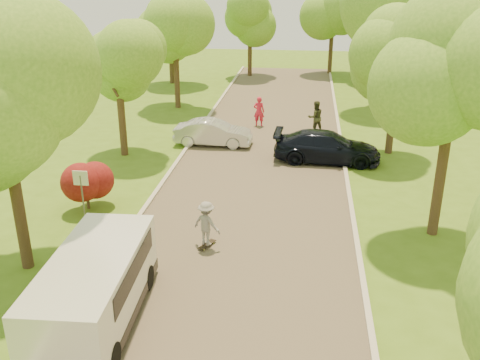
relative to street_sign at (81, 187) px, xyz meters
The scene contains 23 objects.
ground 7.22m from the street_sign, 34.59° to the right, with size 100.00×100.00×0.00m, color #456919.
road 7.22m from the street_sign, 34.59° to the left, with size 8.00×60.00×0.01m, color #4C4438.
curb_left 4.62m from the street_sign, 66.37° to the left, with size 0.18×60.00×0.12m, color #B2AD9E.
curb_right 10.74m from the street_sign, 22.10° to the left, with size 0.18×60.00×0.12m, color #B2AD9E.
street_sign is the anchor object (origin of this frame).
red_shrub 1.65m from the street_sign, 108.43° to the left, with size 1.70×1.70×1.95m.
tree_l_mida 4.72m from the street_sign, 99.39° to the right, with size 4.71×4.60×7.39m.
tree_l_midb 8.61m from the street_sign, 97.22° to the left, with size 4.30×4.20×6.62m.
tree_l_far 18.43m from the street_sign, 91.87° to the left, with size 4.92×4.80×7.79m.
tree_r_mida 13.46m from the street_sign, ahead, with size 5.13×5.00×7.95m.
tree_r_midb 16.27m from the street_sign, 38.90° to the left, with size 4.51×4.40×7.01m.
tree_r_far 24.25m from the street_sign, 56.91° to the left, with size 5.33×5.20×8.34m.
tree_bg_a 26.44m from the street_sign, 96.53° to the left, with size 5.12×5.00×7.72m.
tree_bg_b 31.57m from the street_sign, 63.40° to the left, with size 5.12×5.00×7.95m.
tree_bg_c 30.35m from the street_sign, 84.26° to the left, with size 4.92×4.80×7.33m.
tree_bg_d 33.74m from the street_sign, 72.61° to the left, with size 5.12×5.00×7.72m.
minivan 6.06m from the street_sign, 64.53° to the right, with size 2.35×5.44×1.99m.
silver_sedan 10.62m from the street_sign, 73.42° to the left, with size 1.44×4.13×1.36m, color silver.
dark_sedan 12.24m from the street_sign, 42.61° to the left, with size 2.10×5.17×1.50m, color black.
longboard 5.07m from the street_sign, 11.97° to the right, with size 0.53×0.83×0.09m.
skateboarder 4.90m from the street_sign, 11.97° to the right, with size 1.01×0.58×1.57m, color gray.
person_striped 15.04m from the street_sign, 70.16° to the left, with size 0.65×0.43×1.79m, color red.
person_olive 15.54m from the street_sign, 57.10° to the left, with size 0.91×0.71×1.88m, color #333821.
Camera 1 is at (2.10, -12.88, 8.92)m, focal length 40.00 mm.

